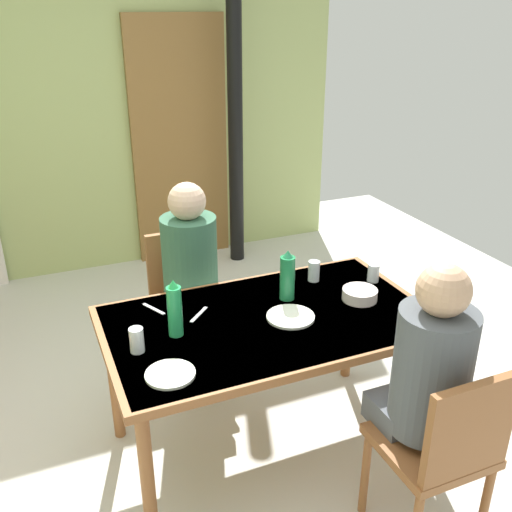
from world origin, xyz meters
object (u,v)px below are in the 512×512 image
at_px(chair_far_diner, 186,297).
at_px(person_near_diner, 430,367).
at_px(dining_table, 269,331).
at_px(person_far_diner, 191,262).
at_px(water_bottle_green_near, 175,309).
at_px(water_bottle_green_far, 287,276).
at_px(serving_bowl_center, 360,294).
at_px(chair_near_diner, 443,448).

height_order(chair_far_diner, person_near_diner, person_near_diner).
bearing_deg(dining_table, chair_far_diner, 102.31).
distance_m(dining_table, person_far_diner, 0.68).
xyz_separation_m(person_far_diner, water_bottle_green_near, (-0.26, -0.62, 0.08)).
distance_m(dining_table, chair_far_diner, 0.82).
distance_m(person_far_diner, water_bottle_green_far, 0.61).
distance_m(person_near_diner, person_far_diner, 1.42).
bearing_deg(person_near_diner, dining_table, 120.61).
height_order(water_bottle_green_near, serving_bowl_center, water_bottle_green_near).
distance_m(chair_far_diner, serving_bowl_center, 1.06).
relative_size(chair_near_diner, water_bottle_green_far, 3.41).
xyz_separation_m(chair_near_diner, serving_bowl_center, (0.10, 0.78, 0.27)).
xyz_separation_m(chair_far_diner, water_bottle_green_far, (0.33, -0.65, 0.36)).
bearing_deg(water_bottle_green_near, person_far_diner, 67.54).
height_order(person_near_diner, water_bottle_green_far, person_near_diner).
xyz_separation_m(chair_near_diner, person_near_diner, (-0.00, 0.14, 0.28)).
bearing_deg(water_bottle_green_near, serving_bowl_center, -2.27).
bearing_deg(serving_bowl_center, chair_near_diner, -97.00).
distance_m(chair_far_diner, water_bottle_green_near, 0.88).
height_order(dining_table, water_bottle_green_near, water_bottle_green_near).
height_order(chair_far_diner, water_bottle_green_far, water_bottle_green_far).
distance_m(person_far_diner, water_bottle_green_near, 0.68).
bearing_deg(chair_far_diner, water_bottle_green_near, 71.26).
bearing_deg(person_near_diner, chair_near_diner, -90.00).
bearing_deg(dining_table, person_near_diner, -59.39).
bearing_deg(dining_table, water_bottle_green_far, 41.19).
height_order(person_far_diner, water_bottle_green_far, person_far_diner).
bearing_deg(water_bottle_green_far, chair_far_diner, 117.09).
relative_size(chair_near_diner, person_near_diner, 1.13).
bearing_deg(dining_table, chair_near_diner, -63.94).
height_order(water_bottle_green_near, water_bottle_green_far, water_bottle_green_near).
relative_size(chair_far_diner, serving_bowl_center, 5.12).
distance_m(chair_near_diner, water_bottle_green_near, 1.21).
distance_m(chair_near_diner, person_near_diner, 0.31).
bearing_deg(person_near_diner, chair_far_diner, 111.16).
bearing_deg(dining_table, person_far_diner, 104.79).
bearing_deg(chair_far_diner, dining_table, 102.31).
xyz_separation_m(person_far_diner, serving_bowl_center, (0.65, -0.66, -0.02)).
relative_size(chair_far_diner, person_far_diner, 1.13).
bearing_deg(dining_table, water_bottle_green_near, 176.30).
xyz_separation_m(chair_near_diner, water_bottle_green_far, (-0.23, 0.93, 0.36)).
bearing_deg(chair_near_diner, dining_table, 116.06).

